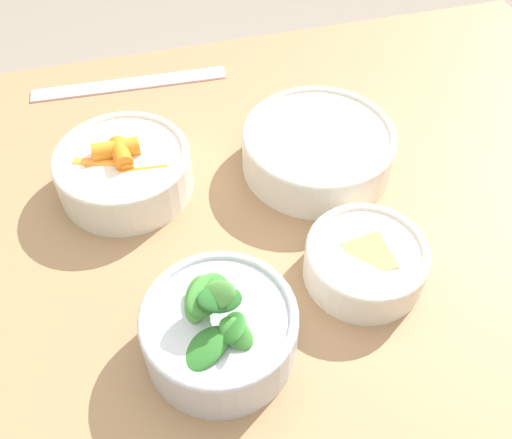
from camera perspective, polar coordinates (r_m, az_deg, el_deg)
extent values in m
cube|color=#99724C|center=(0.68, -1.91, -3.52)|extent=(1.20, 0.85, 0.03)
cube|color=olive|center=(1.35, 17.49, 3.45)|extent=(0.06, 0.06, 0.74)
cylinder|color=silver|center=(0.73, -13.00, 4.63)|extent=(0.17, 0.17, 0.05)
torus|color=silver|center=(0.71, -13.37, 6.14)|extent=(0.17, 0.17, 0.01)
cylinder|color=orange|center=(0.71, -15.52, 5.13)|extent=(0.06, 0.04, 0.02)
cylinder|color=orange|center=(0.71, -9.51, 5.57)|extent=(0.06, 0.04, 0.02)
cylinder|color=orange|center=(0.72, -14.50, 5.20)|extent=(0.06, 0.03, 0.02)
cylinder|color=orange|center=(0.72, -13.23, 5.30)|extent=(0.02, 0.06, 0.02)
cylinder|color=orange|center=(0.70, -11.13, 4.54)|extent=(0.06, 0.02, 0.02)
cylinder|color=orange|center=(0.70, -13.39, 6.48)|extent=(0.03, 0.04, 0.02)
cylinder|color=orange|center=(0.71, -12.93, 6.15)|extent=(0.02, 0.05, 0.02)
cylinder|color=orange|center=(0.71, -13.82, 6.85)|extent=(0.06, 0.02, 0.02)
cylinder|color=silver|center=(0.57, -3.62, -11.21)|extent=(0.15, 0.15, 0.06)
torus|color=silver|center=(0.54, -3.77, -9.66)|extent=(0.15, 0.15, 0.01)
ellipsoid|color=#3D8433|center=(0.52, -1.99, -11.32)|extent=(0.04, 0.04, 0.03)
ellipsoid|color=#235B23|center=(0.52, -3.65, -7.92)|extent=(0.04, 0.03, 0.02)
ellipsoid|color=#2D7028|center=(0.52, -3.75, -7.43)|extent=(0.04, 0.04, 0.02)
ellipsoid|color=#4C933D|center=(0.52, -3.99, -7.57)|extent=(0.04, 0.04, 0.04)
ellipsoid|color=#4C933D|center=(0.54, -5.88, -7.90)|extent=(0.04, 0.06, 0.04)
ellipsoid|color=#2D7028|center=(0.53, -2.33, -10.75)|extent=(0.03, 0.05, 0.04)
ellipsoid|color=#3D8433|center=(0.53, -4.94, -7.54)|extent=(0.06, 0.06, 0.03)
ellipsoid|color=#2D7028|center=(0.53, -5.34, -12.88)|extent=(0.07, 0.06, 0.04)
cylinder|color=silver|center=(0.74, 6.18, 6.90)|extent=(0.19, 0.19, 0.05)
torus|color=silver|center=(0.73, 6.35, 8.43)|extent=(0.19, 0.19, 0.01)
cylinder|color=#9E6B4C|center=(0.75, 6.13, 6.45)|extent=(0.18, 0.18, 0.03)
ellipsoid|color=#8E5B3D|center=(0.71, 0.81, 5.99)|extent=(0.01, 0.01, 0.01)
ellipsoid|color=#8E5B3D|center=(0.74, 4.45, 8.29)|extent=(0.01, 0.01, 0.01)
ellipsoid|color=#AD7551|center=(0.77, 4.17, 10.32)|extent=(0.01, 0.01, 0.01)
ellipsoid|color=#AD7551|center=(0.78, 10.09, 10.03)|extent=(0.01, 0.01, 0.01)
ellipsoid|color=#8E5B3D|center=(0.72, 1.01, 6.77)|extent=(0.01, 0.01, 0.01)
ellipsoid|color=#AD7551|center=(0.69, 2.93, 4.67)|extent=(0.01, 0.01, 0.01)
ellipsoid|color=#A36B4C|center=(0.72, -0.08, 6.73)|extent=(0.01, 0.01, 0.01)
ellipsoid|color=#A36B4C|center=(0.74, 8.90, 7.66)|extent=(0.01, 0.01, 0.01)
ellipsoid|color=#AD7551|center=(0.69, 10.06, 3.30)|extent=(0.01, 0.01, 0.01)
ellipsoid|color=#8E5B3D|center=(0.71, 9.79, 5.46)|extent=(0.01, 0.01, 0.01)
ellipsoid|color=#A36B4C|center=(0.78, 4.12, 10.49)|extent=(0.01, 0.01, 0.01)
ellipsoid|color=#8E5B3D|center=(0.70, 8.47, 4.74)|extent=(0.01, 0.01, 0.01)
ellipsoid|color=#A36B4C|center=(0.75, 9.40, 8.56)|extent=(0.01, 0.01, 0.01)
ellipsoid|color=#8E5B3D|center=(0.73, 0.68, 7.36)|extent=(0.01, 0.01, 0.01)
ellipsoid|color=#AD7551|center=(0.76, 0.64, 9.82)|extent=(0.01, 0.01, 0.01)
ellipsoid|color=#8E5B3D|center=(0.78, 8.11, 10.31)|extent=(0.01, 0.01, 0.01)
cylinder|color=tan|center=(0.74, 5.83, 8.76)|extent=(0.03, 0.03, 0.01)
cylinder|color=beige|center=(0.70, 10.56, 5.04)|extent=(0.03, 0.03, 0.01)
cylinder|color=#E0A88E|center=(0.75, 11.33, 8.75)|extent=(0.02, 0.02, 0.01)
cylinder|color=#E0A88E|center=(0.70, 9.88, 4.34)|extent=(0.03, 0.03, 0.01)
cylinder|color=tan|center=(0.77, 4.06, 10.28)|extent=(0.02, 0.02, 0.01)
cylinder|color=silver|center=(0.64, 10.83, -4.26)|extent=(0.13, 0.13, 0.04)
torus|color=silver|center=(0.62, 11.12, -3.06)|extent=(0.13, 0.13, 0.01)
cube|color=tan|center=(0.64, 10.98, -2.76)|extent=(0.05, 0.06, 0.01)
cube|color=tan|center=(0.62, 11.24, -4.53)|extent=(0.07, 0.07, 0.02)
cube|color=tan|center=(0.63, 11.16, -3.24)|extent=(0.05, 0.05, 0.01)
cube|color=tan|center=(0.64, 9.82, -1.51)|extent=(0.05, 0.05, 0.01)
cube|color=tan|center=(0.62, 11.27, -3.64)|extent=(0.05, 0.05, 0.01)
cube|color=#EFB7C6|center=(0.91, -12.50, 13.08)|extent=(0.29, 0.04, 0.00)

